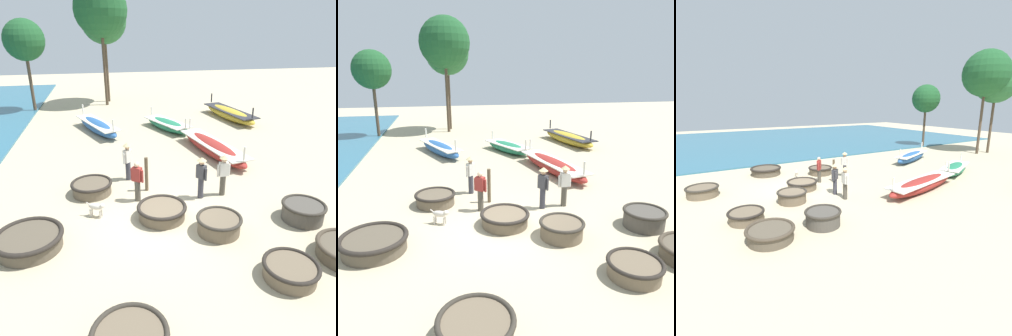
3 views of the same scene
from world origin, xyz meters
The scene contains 20 objects.
ground_plane centered at (0.00, 0.00, 0.00)m, with size 80.00×80.00×0.00m, color #BCAD8C.
coracle_nearest centered at (1.79, -1.07, 0.31)m, with size 1.47×1.47×0.57m.
coracle_upturned centered at (-3.98, -0.79, 0.28)m, with size 2.02×2.02×0.52m.
coracle_center centered at (0.16, 0.12, 0.27)m, with size 1.72×1.72×0.49m.
coracle_beside_post centered at (2.91, -3.44, 0.26)m, with size 1.48×1.48×0.47m.
coracle_front_right centered at (-2.22, 2.43, 0.28)m, with size 1.62×1.62×0.50m.
coracle_weathered centered at (4.83, -0.92, 0.34)m, with size 1.47×1.47×0.63m.
long_boat_white_hull centered at (-1.99, 10.77, 0.38)m, with size 2.91×5.06×1.34m.
long_boat_ochre_hull centered at (3.84, 5.69, 0.36)m, with size 2.31×5.90×1.26m.
long_boat_blue_hull centered at (2.39, 10.47, 0.33)m, with size 2.72×4.16×1.14m.
long_boat_green_hull centered at (7.26, 12.22, 0.39)m, with size 2.38×5.89×1.36m.
fisherman_with_hat centered at (-0.70, 3.45, 0.96)m, with size 0.42×0.39×1.67m.
fisherman_standing_left centered at (2.78, 1.35, 0.96)m, with size 0.53×0.36×1.67m.
fisherman_standing_right centered at (1.88, 1.28, 0.96)m, with size 0.37×0.46×1.67m.
fisherman_crouching centered at (-0.51, 1.52, 0.84)m, with size 0.44×0.38×1.57m.
dog centered at (-2.02, 0.63, 0.37)m, with size 0.64×0.40×0.55m.
mooring_post_shoreline centered at (-0.07, 2.29, 0.71)m, with size 0.14×0.14×1.41m, color brown.
tree_left_mid centered at (-1.00, 20.10, 6.55)m, with size 3.70×3.70×8.42m.
tree_tall_back centered at (-6.79, 17.36, 5.18)m, with size 2.93×2.93×6.68m.
tree_leftmost centered at (-1.20, 18.66, 7.30)m, with size 4.12×4.12×9.38m.
Camera 1 is at (-1.52, -9.45, 6.06)m, focal length 35.00 mm.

